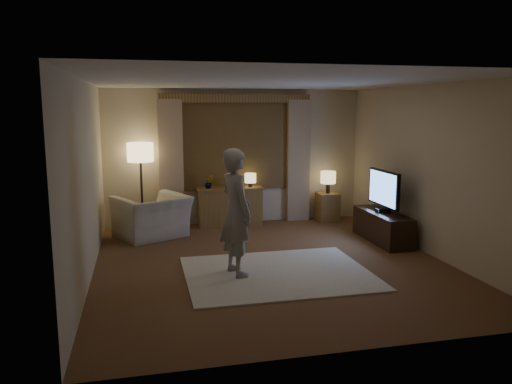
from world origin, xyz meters
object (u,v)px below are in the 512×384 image
object	(u,v)px
side_table	(327,207)
tv_stand	(382,227)
sideboard	(230,207)
armchair	(152,217)
person	(236,212)

from	to	relation	value
side_table	tv_stand	size ratio (longest dim) A/B	0.40
sideboard	tv_stand	distance (m)	2.89
sideboard	armchair	bearing A→B (deg)	-157.91
sideboard	person	bearing A→B (deg)	-98.46
armchair	side_table	size ratio (longest dim) A/B	2.03
person	tv_stand	bearing A→B (deg)	-81.51
person	armchair	bearing A→B (deg)	10.50
tv_stand	person	bearing A→B (deg)	-157.17
armchair	person	distance (m)	2.57
armchair	tv_stand	bearing A→B (deg)	136.20
sideboard	armchair	distance (m)	1.61
sideboard	side_table	bearing A→B (deg)	-1.45
sideboard	side_table	size ratio (longest dim) A/B	2.14
tv_stand	side_table	bearing A→B (deg)	101.37
sideboard	person	xyz separation A→B (m)	(-0.43, -2.89, 0.52)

